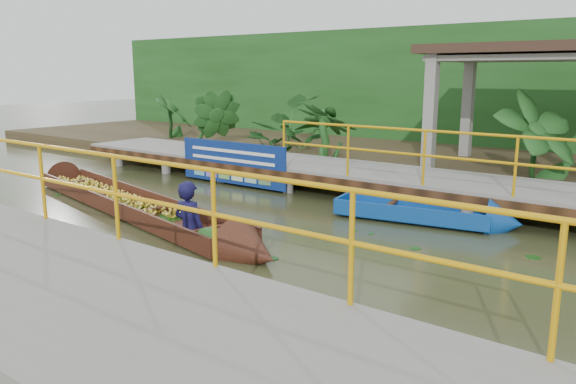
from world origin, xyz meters
The scene contains 10 objects.
ground centered at (0.00, 0.00, 0.00)m, with size 80.00×80.00×0.00m, color #30351A.
land_strip centered at (0.00, 7.50, 0.23)m, with size 30.00×8.00×0.45m, color #312718.
far_dock centered at (0.02, 3.43, 0.48)m, with size 16.00×2.06×1.66m.
near_dock centered at (1.00, -4.20, 0.30)m, with size 18.00×2.40×1.73m.
pavilion centered at (3.00, 6.30, 2.82)m, with size 4.40×3.00×3.00m.
foliage_backdrop centered at (0.00, 10.00, 2.00)m, with size 30.00×0.80×4.00m, color #194114.
vendor_boat centered at (-2.10, -0.53, 0.24)m, with size 8.65×2.62×2.02m.
moored_blue_boat centered at (2.98, 2.28, 0.14)m, with size 3.28×1.34×0.76m.
blue_banner centered at (-2.45, 2.48, 0.56)m, with size 3.12×0.04×0.98m.
tropical_plants centered at (-1.75, 5.30, 1.19)m, with size 14.18×1.18×1.47m.
Camera 1 is at (6.28, -6.97, 2.60)m, focal length 35.00 mm.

